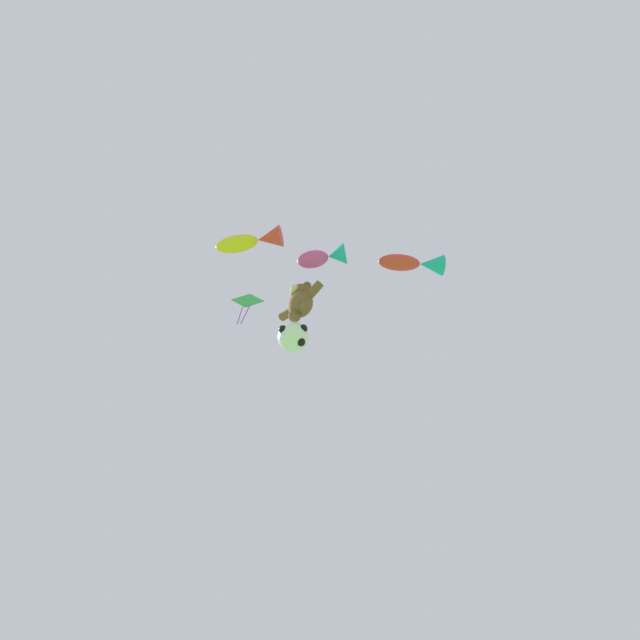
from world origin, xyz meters
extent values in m
ellipsoid|color=brown|center=(0.55, 5.11, 13.93)|extent=(0.78, 0.67, 0.95)
sphere|color=brown|center=(0.55, 5.11, 14.63)|extent=(0.66, 0.66, 0.66)
sphere|color=beige|center=(0.55, 4.84, 14.58)|extent=(0.28, 0.28, 0.28)
sphere|color=brown|center=(0.31, 5.11, 14.89)|extent=(0.27, 0.27, 0.27)
cylinder|color=brown|center=(-0.02, 5.11, 14.09)|extent=(0.57, 0.25, 0.44)
sphere|color=brown|center=(0.33, 5.11, 13.47)|extent=(0.35, 0.35, 0.35)
sphere|color=brown|center=(0.78, 5.11, 14.89)|extent=(0.27, 0.27, 0.27)
cylinder|color=brown|center=(1.11, 5.11, 14.09)|extent=(0.57, 0.25, 0.44)
sphere|color=brown|center=(0.76, 5.11, 13.47)|extent=(0.35, 0.35, 0.35)
sphere|color=white|center=(0.09, 5.34, 12.86)|extent=(0.85, 0.85, 0.85)
sphere|color=black|center=(0.48, 5.34, 12.86)|extent=(0.24, 0.24, 0.24)
sphere|color=black|center=(0.00, 5.60, 13.13)|extent=(0.24, 0.24, 0.24)
sphere|color=black|center=(0.09, 4.96, 12.80)|extent=(0.24, 0.24, 0.24)
sphere|color=black|center=(0.27, 5.48, 12.54)|extent=(0.24, 0.24, 0.24)
ellipsoid|color=red|center=(3.18, 6.78, 15.68)|extent=(1.28, 1.34, 0.46)
cone|color=#19ADB2|center=(3.86, 7.54, 15.68)|extent=(0.98, 0.99, 0.67)
sphere|color=black|center=(2.89, 6.47, 15.80)|extent=(0.12, 0.12, 0.12)
ellipsoid|color=#E53F9E|center=(1.43, 4.70, 15.19)|extent=(1.10, 0.98, 0.46)
cone|color=#19ADB2|center=(2.05, 5.10, 15.19)|extent=(0.81, 0.86, 0.68)
sphere|color=black|center=(1.17, 4.53, 15.31)|extent=(0.12, 0.12, 0.12)
ellipsoid|color=yellow|center=(0.00, 2.82, 15.55)|extent=(1.41, 1.18, 0.46)
cone|color=red|center=(0.86, 3.38, 15.55)|extent=(0.98, 0.97, 0.68)
sphere|color=black|center=(-0.36, 2.59, 15.67)|extent=(0.12, 0.12, 0.12)
cube|color=green|center=(-1.55, 4.53, 16.39)|extent=(0.80, 0.83, 1.14)
cylinder|color=purple|center=(-1.69, 4.49, 15.41)|extent=(0.03, 0.03, 1.23)
cylinder|color=purple|center=(-1.40, 4.53, 15.21)|extent=(0.03, 0.17, 1.62)
camera|label=1|loc=(5.28, 1.00, 0.95)|focal=28.00mm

